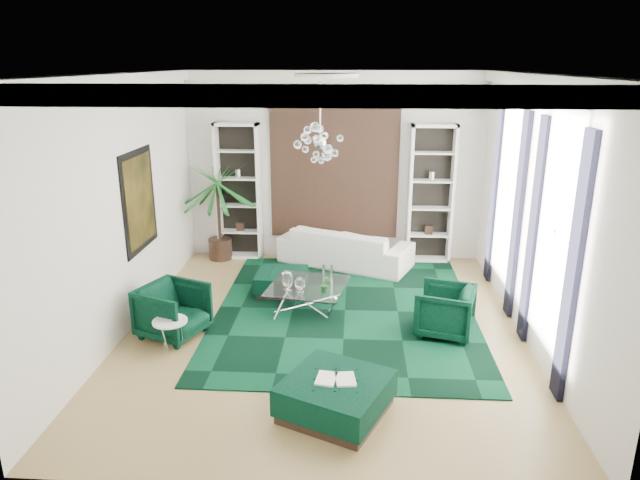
# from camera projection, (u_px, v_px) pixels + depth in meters

# --- Properties ---
(floor) EXTENTS (6.00, 7.00, 0.02)m
(floor) POSITION_uv_depth(u_px,v_px,m) (325.00, 329.00, 8.82)
(floor) COLOR tan
(floor) RESTS_ON ground
(ceiling) EXTENTS (6.00, 7.00, 0.02)m
(ceiling) POSITION_uv_depth(u_px,v_px,m) (325.00, 73.00, 7.68)
(ceiling) COLOR white
(ceiling) RESTS_ON ground
(wall_back) EXTENTS (6.00, 0.02, 3.80)m
(wall_back) POSITION_uv_depth(u_px,v_px,m) (334.00, 167.00, 11.59)
(wall_back) COLOR silver
(wall_back) RESTS_ON ground
(wall_front) EXTENTS (6.00, 0.02, 3.80)m
(wall_front) POSITION_uv_depth(u_px,v_px,m) (302.00, 311.00, 4.91)
(wall_front) COLOR silver
(wall_front) RESTS_ON ground
(wall_left) EXTENTS (0.02, 7.00, 3.80)m
(wall_left) POSITION_uv_depth(u_px,v_px,m) (122.00, 207.00, 8.43)
(wall_left) COLOR silver
(wall_left) RESTS_ON ground
(wall_right) EXTENTS (0.02, 7.00, 3.80)m
(wall_right) POSITION_uv_depth(u_px,v_px,m) (537.00, 213.00, 8.07)
(wall_right) COLOR silver
(wall_right) RESTS_ON ground
(crown_molding) EXTENTS (6.00, 7.00, 0.18)m
(crown_molding) POSITION_uv_depth(u_px,v_px,m) (325.00, 81.00, 7.71)
(crown_molding) COLOR white
(crown_molding) RESTS_ON ceiling
(ceiling_medallion) EXTENTS (0.90, 0.90, 0.05)m
(ceiling_medallion) POSITION_uv_depth(u_px,v_px,m) (326.00, 75.00, 7.98)
(ceiling_medallion) COLOR white
(ceiling_medallion) RESTS_ON ceiling
(tapestry) EXTENTS (2.50, 0.06, 2.80)m
(tapestry) POSITION_uv_depth(u_px,v_px,m) (334.00, 167.00, 11.55)
(tapestry) COLOR black
(tapestry) RESTS_ON wall_back
(shelving_left) EXTENTS (0.90, 0.38, 2.80)m
(shelving_left) POSITION_uv_depth(u_px,v_px,m) (239.00, 192.00, 11.67)
(shelving_left) COLOR white
(shelving_left) RESTS_ON floor
(shelving_right) EXTENTS (0.90, 0.38, 2.80)m
(shelving_right) POSITION_uv_depth(u_px,v_px,m) (431.00, 195.00, 11.43)
(shelving_right) COLOR white
(shelving_right) RESTS_ON floor
(painting) EXTENTS (0.04, 1.30, 1.60)m
(painting) POSITION_uv_depth(u_px,v_px,m) (140.00, 201.00, 9.02)
(painting) COLOR black
(painting) RESTS_ON wall_left
(window_near) EXTENTS (0.03, 1.10, 2.90)m
(window_near) POSITION_uv_depth(u_px,v_px,m) (556.00, 231.00, 7.21)
(window_near) COLOR white
(window_near) RESTS_ON wall_right
(curtain_near_a) EXTENTS (0.07, 0.30, 3.25)m
(curtain_near_a) POSITION_uv_depth(u_px,v_px,m) (573.00, 271.00, 6.55)
(curtain_near_a) COLOR black
(curtain_near_a) RESTS_ON floor
(curtain_near_b) EXTENTS (0.07, 0.30, 3.25)m
(curtain_near_b) POSITION_uv_depth(u_px,v_px,m) (533.00, 233.00, 8.03)
(curtain_near_b) COLOR black
(curtain_near_b) RESTS_ON floor
(window_far) EXTENTS (0.03, 1.10, 2.90)m
(window_far) POSITION_uv_depth(u_px,v_px,m) (509.00, 190.00, 9.50)
(window_far) COLOR white
(window_far) RESTS_ON wall_right
(curtain_far_a) EXTENTS (0.07, 0.30, 3.25)m
(curtain_far_a) POSITION_uv_depth(u_px,v_px,m) (517.00, 217.00, 8.83)
(curtain_far_a) COLOR black
(curtain_far_a) RESTS_ON floor
(curtain_far_b) EXTENTS (0.07, 0.30, 3.25)m
(curtain_far_b) POSITION_uv_depth(u_px,v_px,m) (494.00, 195.00, 10.32)
(curtain_far_b) COLOR black
(curtain_far_b) RESTS_ON floor
(rug) EXTENTS (4.20, 5.00, 0.02)m
(rug) POSITION_uv_depth(u_px,v_px,m) (345.00, 311.00, 9.44)
(rug) COLOR black
(rug) RESTS_ON floor
(sofa) EXTENTS (2.81, 1.96, 0.77)m
(sofa) POSITION_uv_depth(u_px,v_px,m) (345.00, 247.00, 11.49)
(sofa) COLOR white
(sofa) RESTS_ON floor
(armchair_left) EXTENTS (1.14, 1.12, 0.80)m
(armchair_left) POSITION_uv_depth(u_px,v_px,m) (173.00, 311.00, 8.50)
(armchair_left) COLOR black
(armchair_left) RESTS_ON floor
(armchair_right) EXTENTS (1.03, 1.01, 0.76)m
(armchair_right) POSITION_uv_depth(u_px,v_px,m) (445.00, 311.00, 8.56)
(armchair_right) COLOR black
(armchair_right) RESTS_ON floor
(coffee_table) EXTENTS (1.41, 1.41, 0.42)m
(coffee_table) POSITION_uv_depth(u_px,v_px,m) (308.00, 297.00, 9.48)
(coffee_table) COLOR white
(coffee_table) RESTS_ON floor
(ottoman_side) EXTENTS (0.89, 0.89, 0.38)m
(ottoman_side) POSITION_uv_depth(u_px,v_px,m) (282.00, 282.00, 10.17)
(ottoman_side) COLOR black
(ottoman_side) RESTS_ON floor
(ottoman_front) EXTENTS (1.47, 1.47, 0.44)m
(ottoman_front) POSITION_uv_depth(u_px,v_px,m) (336.00, 396.00, 6.65)
(ottoman_front) COLOR black
(ottoman_front) RESTS_ON floor
(book) EXTENTS (0.47, 0.31, 0.03)m
(book) POSITION_uv_depth(u_px,v_px,m) (336.00, 378.00, 6.58)
(book) COLOR white
(book) RESTS_ON ottoman_front
(side_table) EXTENTS (0.61, 0.61, 0.47)m
(side_table) POSITION_uv_depth(u_px,v_px,m) (171.00, 336.00, 8.07)
(side_table) COLOR white
(side_table) RESTS_ON floor
(palm) EXTENTS (1.99, 1.99, 2.63)m
(palm) POSITION_uv_depth(u_px,v_px,m) (218.00, 198.00, 11.57)
(palm) COLOR #1B6223
(palm) RESTS_ON floor
(chandelier) EXTENTS (0.86, 0.86, 0.67)m
(chandelier) POSITION_uv_depth(u_px,v_px,m) (320.00, 142.00, 8.15)
(chandelier) COLOR white
(chandelier) RESTS_ON ceiling
(table_plant) EXTENTS (0.16, 0.14, 0.26)m
(table_plant) POSITION_uv_depth(u_px,v_px,m) (325.00, 284.00, 9.12)
(table_plant) COLOR #1B6223
(table_plant) RESTS_ON coffee_table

